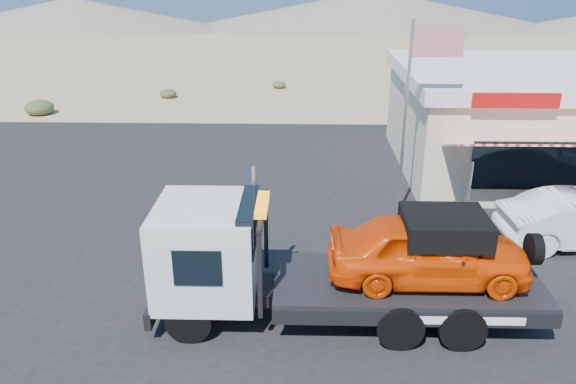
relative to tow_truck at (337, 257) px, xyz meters
name	(u,v)px	position (x,y,z in m)	size (l,w,h in m)	color
ground	(236,288)	(-2.42, 1.10, -1.53)	(120.00, 120.00, 0.00)	#A1855C
asphalt_lot	(314,234)	(-0.42, 4.10, -1.52)	(32.00, 24.00, 0.02)	black
tow_truck	(337,257)	(0.00, 0.00, 0.00)	(8.47, 2.51, 2.83)	black
jerky_store	(537,119)	(8.08, 10.07, 0.47)	(10.40, 9.97, 3.90)	#C0B691
flagpole	(415,99)	(2.51, 5.60, 2.24)	(1.55, 0.10, 6.00)	#99999E
distant_hills	(204,12)	(-12.19, 56.24, 0.36)	(126.00, 48.00, 4.20)	#726B59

